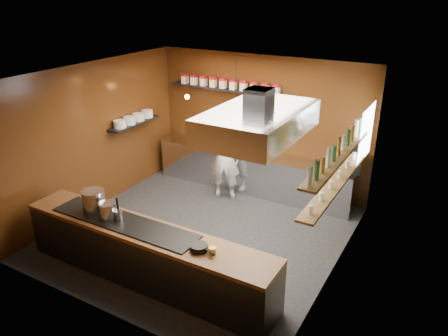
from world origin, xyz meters
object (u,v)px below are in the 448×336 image
Objects in this scene: stockpot_small at (108,211)px; chef at (225,158)px; extractor_hood at (258,122)px; stockpot_large at (94,201)px; espresso_machine at (350,161)px.

stockpot_small is 0.16× the size of chef.
stockpot_large is (-2.36, -1.16, -1.39)m from extractor_hood.
stockpot_small is (0.37, -0.07, -0.05)m from stockpot_large.
stockpot_small is 4.77m from espresso_machine.
stockpot_large is at bearing 58.64° from chef.
stockpot_small is 3.22m from chef.
stockpot_small is at bearing -148.21° from extractor_hood.
chef is (-2.49, -0.68, -0.20)m from espresso_machine.
stockpot_large is 0.38m from stockpot_small.
extractor_hood is 6.98× the size of stockpot_small.
espresso_machine is (2.78, 3.88, 0.04)m from stockpot_small.
extractor_hood is 5.42× the size of stockpot_large.
extractor_hood reaches higher than stockpot_small.
extractor_hood is 4.67× the size of espresso_machine.
espresso_machine is (0.80, 2.65, -1.39)m from extractor_hood.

